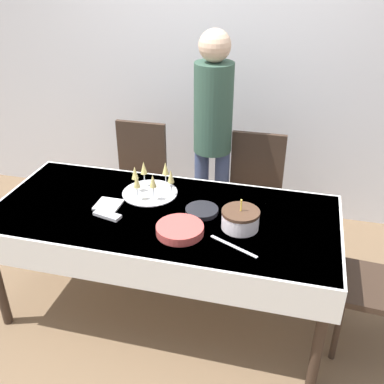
% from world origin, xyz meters
% --- Properties ---
extents(ground_plane, '(12.00, 12.00, 0.00)m').
position_xyz_m(ground_plane, '(0.00, 0.00, 0.00)').
color(ground_plane, brown).
extents(wall_back, '(8.00, 0.05, 2.70)m').
position_xyz_m(wall_back, '(0.00, 1.48, 1.35)').
color(wall_back, silver).
rests_on(wall_back, ground_plane).
extents(dining_table, '(2.08, 0.93, 0.76)m').
position_xyz_m(dining_table, '(0.00, 0.00, 0.66)').
color(dining_table, white).
rests_on(dining_table, ground_plane).
extents(dining_chair_far_left, '(0.42, 0.42, 0.96)m').
position_xyz_m(dining_chair_far_left, '(-0.46, 0.78, 0.53)').
color(dining_chair_far_left, '#38281E').
rests_on(dining_chair_far_left, ground_plane).
extents(dining_chair_far_right, '(0.43, 0.43, 0.96)m').
position_xyz_m(dining_chair_far_right, '(0.46, 0.78, 0.53)').
color(dining_chair_far_right, '#38281E').
rests_on(dining_chair_far_right, ground_plane).
extents(birthday_cake, '(0.22, 0.22, 0.19)m').
position_xyz_m(birthday_cake, '(0.47, -0.06, 0.82)').
color(birthday_cake, white).
rests_on(birthday_cake, dining_table).
extents(champagne_tray, '(0.36, 0.36, 0.18)m').
position_xyz_m(champagne_tray, '(-0.15, 0.20, 0.84)').
color(champagne_tray, silver).
rests_on(champagne_tray, dining_table).
extents(plate_stack_main, '(0.27, 0.27, 0.05)m').
position_xyz_m(plate_stack_main, '(0.16, -0.19, 0.79)').
color(plate_stack_main, '#CC4C47').
rests_on(plate_stack_main, dining_table).
extents(plate_stack_dessert, '(0.20, 0.20, 0.03)m').
position_xyz_m(plate_stack_dessert, '(0.23, 0.05, 0.78)').
color(plate_stack_dessert, black).
rests_on(plate_stack_dessert, dining_table).
extents(cake_knife, '(0.28, 0.15, 0.00)m').
position_xyz_m(cake_knife, '(0.47, -0.24, 0.76)').
color(cake_knife, silver).
rests_on(cake_knife, dining_table).
extents(fork_pile, '(0.18, 0.10, 0.02)m').
position_xyz_m(fork_pile, '(-0.30, -0.13, 0.77)').
color(fork_pile, silver).
rests_on(fork_pile, dining_table).
extents(napkin_pile, '(0.15, 0.15, 0.01)m').
position_xyz_m(napkin_pile, '(-0.35, -0.01, 0.77)').
color(napkin_pile, white).
rests_on(napkin_pile, dining_table).
extents(person_standing, '(0.28, 0.28, 1.69)m').
position_xyz_m(person_standing, '(0.12, 0.84, 1.02)').
color(person_standing, '#3F4C72').
rests_on(person_standing, ground_plane).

